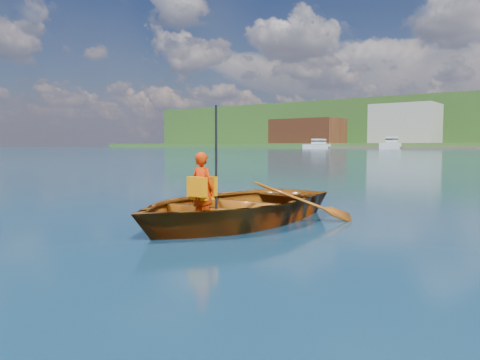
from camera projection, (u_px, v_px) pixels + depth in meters
ground at (280, 224)px, 7.88m from camera, size 600.00×600.00×0.00m
rowboat at (232, 205)px, 7.98m from camera, size 3.23×4.44×0.90m
child_paddler at (203, 188)px, 7.15m from camera, size 0.42×0.34×1.83m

